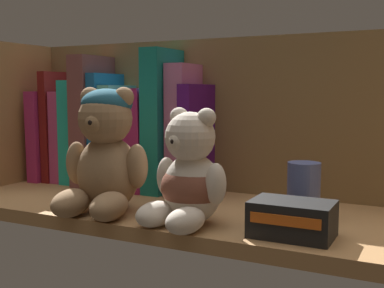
# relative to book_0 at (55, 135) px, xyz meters

# --- Properties ---
(shelf_board) EXTENTS (0.82, 0.26, 0.02)m
(shelf_board) POSITION_rel_book_0_xyz_m (0.38, -0.11, -0.10)
(shelf_board) COLOR #9E7042
(shelf_board) RESTS_ON ground
(shelf_back_panel) EXTENTS (0.84, 0.01, 0.28)m
(shelf_back_panel) POSITION_rel_book_0_xyz_m (0.38, 0.03, 0.04)
(shelf_back_panel) COLOR brown
(shelf_back_panel) RESTS_ON ground
(book_0) EXTENTS (0.03, 0.14, 0.17)m
(book_0) POSITION_rel_book_0_xyz_m (0.00, 0.00, 0.00)
(book_0) COLOR #AB2766
(book_0) RESTS_ON shelf_board
(book_1) EXTENTS (0.02, 0.12, 0.21)m
(book_1) POSITION_rel_book_0_xyz_m (0.02, 0.00, 0.02)
(book_1) COLOR maroon
(book_1) RESTS_ON shelf_board
(book_2) EXTENTS (0.02, 0.11, 0.17)m
(book_2) POSITION_rel_book_0_xyz_m (0.05, 0.00, -0.00)
(book_2) COLOR #BA3E7A
(book_2) RESTS_ON shelf_board
(book_3) EXTENTS (0.03, 0.12, 0.19)m
(book_3) POSITION_rel_book_0_xyz_m (0.08, 0.00, 0.01)
(book_3) COLOR #20B9A7
(book_3) RESTS_ON shelf_board
(book_4) EXTENTS (0.04, 0.14, 0.24)m
(book_4) POSITION_rel_book_0_xyz_m (0.11, 0.00, 0.03)
(book_4) COLOR brown
(book_4) RESTS_ON shelf_board
(book_5) EXTENTS (0.02, 0.13, 0.21)m
(book_5) POSITION_rel_book_0_xyz_m (0.14, 0.00, 0.02)
(book_5) COLOR #185D9C
(book_5) RESTS_ON shelf_board
(book_6) EXTENTS (0.03, 0.12, 0.18)m
(book_6) POSITION_rel_book_0_xyz_m (0.17, 0.00, 0.01)
(book_6) COLOR #61CBBE
(book_6) RESTS_ON shelf_board
(book_7) EXTENTS (0.03, 0.11, 0.15)m
(book_7) POSITION_rel_book_0_xyz_m (0.19, 0.00, -0.01)
(book_7) COLOR #777AC2
(book_7) RESTS_ON shelf_board
(book_8) EXTENTS (0.04, 0.14, 0.18)m
(book_8) POSITION_rel_book_0_xyz_m (0.23, 0.00, 0.00)
(book_8) COLOR #8A1B50
(book_8) RESTS_ON shelf_board
(book_9) EXTENTS (0.03, 0.14, 0.25)m
(book_9) POSITION_rel_book_0_xyz_m (0.26, 0.00, 0.04)
(book_9) COLOR #126C61
(book_9) RESTS_ON shelf_board
(book_10) EXTENTS (0.03, 0.10, 0.22)m
(book_10) POSITION_rel_book_0_xyz_m (0.30, 0.00, 0.02)
(book_10) COLOR #BC628D
(book_10) RESTS_ON shelf_board
(book_11) EXTENTS (0.02, 0.14, 0.19)m
(book_11) POSITION_rel_book_0_xyz_m (0.33, 0.00, 0.01)
(book_11) COLOR #430E5B
(book_11) RESTS_ON shelf_board
(teddy_bear_larger) EXTENTS (0.13, 0.14, 0.18)m
(teddy_bear_larger) POSITION_rel_book_0_xyz_m (0.26, -0.18, -0.00)
(teddy_bear_larger) COLOR #93704C
(teddy_bear_larger) RESTS_ON shelf_board
(teddy_bear_smaller) EXTENTS (0.12, 0.12, 0.15)m
(teddy_bear_smaller) POSITION_rel_book_0_xyz_m (0.40, -0.19, -0.03)
(teddy_bear_smaller) COLOR beige
(teddy_bear_smaller) RESTS_ON shelf_board
(pillar_candle) EXTENTS (0.04, 0.04, 0.08)m
(pillar_candle) POSITION_rel_book_0_xyz_m (0.53, -0.10, -0.05)
(pillar_candle) COLOR #4C5B99
(pillar_candle) RESTS_ON shelf_board
(small_product_box) EXTENTS (0.10, 0.07, 0.04)m
(small_product_box) POSITION_rel_book_0_xyz_m (0.54, -0.19, -0.07)
(small_product_box) COLOR black
(small_product_box) RESTS_ON shelf_board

